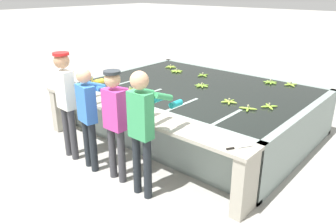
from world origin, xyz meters
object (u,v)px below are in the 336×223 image
(banana_bunch_floating_0, at_px, (229,102))
(banana_bunch_floating_10, at_px, (171,67))
(worker_2, at_px, (116,116))
(banana_bunch_floating_8, at_px, (177,71))
(banana_bunch_floating_1, at_px, (130,90))
(banana_bunch_floating_7, at_px, (202,86))
(knife_1, at_px, (236,148))
(worker_0, at_px, (67,95))
(worker_3, at_px, (143,123))
(banana_bunch_floating_4, at_px, (139,82))
(banana_bunch_floating_5, at_px, (269,106))
(banana_bunch_floating_11, at_px, (248,108))
(banana_bunch_floating_12, at_px, (270,82))
(banana_bunch_floating_3, at_px, (149,93))
(knife_0, at_px, (127,109))
(banana_bunch_floating_6, at_px, (110,77))
(worker_1, at_px, (89,111))
(banana_bunch_floating_9, at_px, (203,75))
(banana_bunch_floating_2, at_px, (291,85))

(banana_bunch_floating_0, distance_m, banana_bunch_floating_10, 2.67)
(worker_2, xyz_separation_m, banana_bunch_floating_8, (-1.26, 2.83, -0.10))
(worker_2, bearing_deg, banana_bunch_floating_1, 130.53)
(banana_bunch_floating_7, bearing_deg, banana_bunch_floating_0, -28.02)
(banana_bunch_floating_7, height_order, knife_1, banana_bunch_floating_7)
(worker_0, relative_size, banana_bunch_floating_10, 6.31)
(worker_3, distance_m, banana_bunch_floating_4, 2.48)
(worker_2, bearing_deg, banana_bunch_floating_5, 56.66)
(banana_bunch_floating_11, distance_m, banana_bunch_floating_12, 1.68)
(banana_bunch_floating_3, height_order, banana_bunch_floating_12, same)
(banana_bunch_floating_3, xyz_separation_m, knife_0, (0.32, -0.81, -0.01))
(worker_2, xyz_separation_m, banana_bunch_floating_11, (1.11, 1.71, -0.10))
(banana_bunch_floating_6, height_order, banana_bunch_floating_7, same)
(banana_bunch_floating_7, xyz_separation_m, banana_bunch_floating_12, (0.89, 1.08, 0.00))
(banana_bunch_floating_4, relative_size, knife_0, 0.92)
(knife_1, bearing_deg, banana_bunch_floating_4, 156.77)
(banana_bunch_floating_7, height_order, knife_0, banana_bunch_floating_7)
(banana_bunch_floating_10, bearing_deg, worker_2, -61.92)
(banana_bunch_floating_6, distance_m, banana_bunch_floating_10, 1.59)
(banana_bunch_floating_0, distance_m, banana_bunch_floating_4, 1.98)
(worker_3, distance_m, banana_bunch_floating_5, 2.19)
(banana_bunch_floating_7, height_order, banana_bunch_floating_12, same)
(banana_bunch_floating_10, bearing_deg, banana_bunch_floating_11, -26.28)
(banana_bunch_floating_4, distance_m, banana_bunch_floating_10, 1.45)
(banana_bunch_floating_1, distance_m, knife_0, 1.01)
(worker_1, xyz_separation_m, banana_bunch_floating_0, (1.26, 1.85, -0.05))
(knife_0, bearing_deg, banana_bunch_floating_4, 128.57)
(banana_bunch_floating_8, xyz_separation_m, knife_1, (2.90, -2.41, -0.01))
(knife_1, bearing_deg, banana_bunch_floating_9, 131.94)
(banana_bunch_floating_5, bearing_deg, banana_bunch_floating_1, -160.21)
(banana_bunch_floating_12, bearing_deg, worker_1, -110.39)
(banana_bunch_floating_1, height_order, banana_bunch_floating_3, same)
(worker_2, bearing_deg, banana_bunch_floating_7, 94.20)
(banana_bunch_floating_4, distance_m, banana_bunch_floating_9, 1.42)
(banana_bunch_floating_5, relative_size, banana_bunch_floating_10, 0.82)
(banana_bunch_floating_1, bearing_deg, banana_bunch_floating_9, 77.41)
(banana_bunch_floating_11, height_order, knife_1, banana_bunch_floating_11)
(banana_bunch_floating_2, xyz_separation_m, knife_0, (-1.38, -3.00, -0.01))
(banana_bunch_floating_7, bearing_deg, worker_1, -99.23)
(banana_bunch_floating_1, bearing_deg, banana_bunch_floating_5, 19.79)
(worker_2, relative_size, banana_bunch_floating_11, 5.99)
(banana_bunch_floating_10, xyz_separation_m, banana_bunch_floating_12, (2.35, 0.28, -0.00))
(banana_bunch_floating_10, distance_m, banana_bunch_floating_12, 2.37)
(worker_0, bearing_deg, worker_3, 0.78)
(worker_3, relative_size, banana_bunch_floating_6, 6.15)
(worker_1, height_order, knife_0, worker_1)
(banana_bunch_floating_3, distance_m, banana_bunch_floating_6, 1.40)
(knife_0, distance_m, knife_1, 1.93)
(banana_bunch_floating_2, height_order, banana_bunch_floating_11, same)
(banana_bunch_floating_0, relative_size, banana_bunch_floating_6, 0.98)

